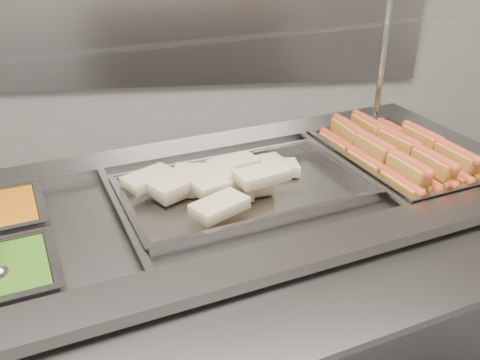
{
  "coord_description": "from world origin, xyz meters",
  "views": [
    {
      "loc": [
        -0.06,
        -0.89,
        1.62
      ],
      "look_at": [
        0.11,
        0.48,
        0.91
      ],
      "focal_mm": 40.0,
      "sensor_mm": 36.0,
      "label": 1
    }
  ],
  "objects": [
    {
      "name": "steam_counter",
      "position": [
        0.06,
        0.46,
        0.44
      ],
      "size": [
        2.03,
        1.35,
        0.89
      ],
      "color": "slate",
      "rests_on": "ground"
    },
    {
      "name": "tray_rail",
      "position": [
        0.21,
        -0.02,
        0.84
      ],
      "size": [
        1.78,
        0.86,
        0.05
      ],
      "color": "gray",
      "rests_on": "steam_counter"
    },
    {
      "name": "sneeze_guard",
      "position": [
        -0.01,
        0.67,
        1.25
      ],
      "size": [
        1.65,
        0.77,
        0.44
      ],
      "color": "silver",
      "rests_on": "steam_counter"
    },
    {
      "name": "pan_hotdogs",
      "position": [
        0.65,
        0.65,
        0.85
      ],
      "size": [
        0.49,
        0.62,
        0.1
      ],
      "color": "gray",
      "rests_on": "steam_counter"
    },
    {
      "name": "pan_wraps",
      "position": [
        0.12,
        0.48,
        0.86
      ],
      "size": [
        0.76,
        0.58,
        0.07
      ],
      "color": "gray",
      "rests_on": "steam_counter"
    },
    {
      "name": "hotdogs_in_buns",
      "position": [
        0.65,
        0.64,
        0.9
      ],
      "size": [
        0.43,
        0.57,
        0.12
      ],
      "color": "#A96723",
      "rests_on": "pan_hotdogs"
    },
    {
      "name": "tortilla_wraps",
      "position": [
        0.06,
        0.51,
        0.9
      ],
      "size": [
        0.54,
        0.43,
        0.1
      ],
      "color": "tan",
      "rests_on": "pan_wraps"
    }
  ]
}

